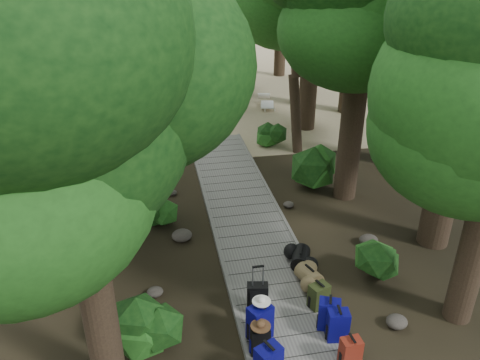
{
  "coord_description": "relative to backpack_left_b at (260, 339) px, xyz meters",
  "views": [
    {
      "loc": [
        -2.25,
        -9.73,
        6.64
      ],
      "look_at": [
        -0.09,
        1.36,
        1.0
      ],
      "focal_mm": 35.0,
      "sensor_mm": 36.0,
      "label": 1
    }
  ],
  "objects": [
    {
      "name": "ground",
      "position": [
        0.72,
        3.76,
        -0.43
      ],
      "size": [
        120.0,
        120.0,
        0.0
      ],
      "primitive_type": "plane",
      "color": "#2D2416",
      "rests_on": "ground"
    },
    {
      "name": "sand_beach",
      "position": [
        0.72,
        19.76,
        -0.42
      ],
      "size": [
        40.0,
        22.0,
        0.02
      ],
      "primitive_type": "cube",
      "color": "tan",
      "rests_on": "ground"
    },
    {
      "name": "boardwalk",
      "position": [
        0.72,
        4.76,
        -0.37
      ],
      "size": [
        2.0,
        12.0,
        0.12
      ],
      "primitive_type": "cube",
      "color": "slate",
      "rests_on": "ground"
    },
    {
      "name": "backpack_left_b",
      "position": [
        0.0,
        0.0,
        0.0
      ],
      "size": [
        0.34,
        0.25,
        0.62
      ],
      "primitive_type": null,
      "rotation": [
        0.0,
        0.0,
        -0.03
      ],
      "color": "black",
      "rests_on": "boardwalk"
    },
    {
      "name": "backpack_left_c",
      "position": [
        0.08,
        0.34,
        0.09
      ],
      "size": [
        0.52,
        0.47,
        0.8
      ],
      "primitive_type": null,
      "rotation": [
        0.0,
        0.0,
        0.47
      ],
      "color": "#0A096D",
      "rests_on": "boardwalk"
    },
    {
      "name": "backpack_right_a",
      "position": [
        1.46,
        -0.57,
        -0.0
      ],
      "size": [
        0.36,
        0.26,
        0.62
      ],
      "primitive_type": null,
      "rotation": [
        0.0,
        0.0,
        0.06
      ],
      "color": "maroon",
      "rests_on": "boardwalk"
    },
    {
      "name": "backpack_right_b",
      "position": [
        1.47,
        0.04,
        0.04
      ],
      "size": [
        0.42,
        0.32,
        0.69
      ],
      "primitive_type": null,
      "rotation": [
        0.0,
        0.0,
        -0.15
      ],
      "color": "#0A096D",
      "rests_on": "boardwalk"
    },
    {
      "name": "backpack_right_c",
      "position": [
        1.42,
        0.35,
        0.03
      ],
      "size": [
        0.48,
        0.41,
        0.68
      ],
      "primitive_type": null,
      "rotation": [
        0.0,
        0.0,
        -0.39
      ],
      "color": "#0A096D",
      "rests_on": "boardwalk"
    },
    {
      "name": "backpack_right_d",
      "position": [
        1.43,
        0.94,
        -0.02
      ],
      "size": [
        0.45,
        0.39,
        0.58
      ],
      "primitive_type": null,
      "rotation": [
        0.0,
        0.0,
        0.37
      ],
      "color": "#2C3613",
      "rests_on": "boardwalk"
    },
    {
      "name": "duffel_right_khaki",
      "position": [
        1.47,
        1.66,
        -0.12
      ],
      "size": [
        0.55,
        0.67,
        0.38
      ],
      "primitive_type": null,
      "rotation": [
        0.0,
        0.0,
        0.33
      ],
      "color": "brown",
      "rests_on": "boardwalk"
    },
    {
      "name": "duffel_right_black",
      "position": [
        1.49,
        2.31,
        -0.11
      ],
      "size": [
        0.61,
        0.73,
        0.39
      ],
      "primitive_type": null,
      "rotation": [
        0.0,
        0.0,
        -0.41
      ],
      "color": "black",
      "rests_on": "boardwalk"
    },
    {
      "name": "suitcase_on_boardwalk",
      "position": [
        0.19,
        1.05,
        0.01
      ],
      "size": [
        0.44,
        0.3,
        0.64
      ],
      "primitive_type": null,
      "rotation": [
        0.0,
        0.0,
        -0.18
      ],
      "color": "black",
      "rests_on": "boardwalk"
    },
    {
      "name": "lone_suitcase_on_sand",
      "position": [
        1.11,
        11.87,
        -0.1
      ],
      "size": [
        0.41,
        0.27,
        0.61
      ],
      "primitive_type": null,
      "rotation": [
        0.0,
        0.0,
        0.12
      ],
      "color": "black",
      "rests_on": "sand_beach"
    },
    {
      "name": "hat_brown",
      "position": [
        -0.0,
        -0.02,
        0.36
      ],
      "size": [
        0.36,
        0.36,
        0.11
      ],
      "primitive_type": null,
      "color": "#51351E",
      "rests_on": "backpack_left_b"
    },
    {
      "name": "hat_white",
      "position": [
        0.11,
        0.4,
        0.54
      ],
      "size": [
        0.34,
        0.34,
        0.11
      ],
      "primitive_type": null,
      "color": "silver",
      "rests_on": "backpack_left_c"
    },
    {
      "name": "kayak",
      "position": [
        -1.97,
        14.76,
        -0.23
      ],
      "size": [
        0.94,
        3.62,
        0.36
      ],
      "primitive_type": "ellipsoid",
      "rotation": [
        0.0,
        0.0,
        -0.04
      ],
      "color": "#A4120E",
      "rests_on": "sand_beach"
    },
    {
      "name": "sun_lounger",
      "position": [
        3.66,
        14.06,
        -0.13
      ],
      "size": [
        0.96,
        1.84,
        0.57
      ],
      "primitive_type": null,
      "rotation": [
        0.0,
        0.0,
        -0.24
      ],
      "color": "silver",
      "rests_on": "sand_beach"
    },
    {
      "name": "tree_right_b",
      "position": [
        5.1,
        2.76,
        4.92
      ],
      "size": [
        5.99,
        5.99,
        10.69
      ],
      "primitive_type": null,
      "color": "black",
      "rests_on": "ground"
    },
    {
      "name": "tree_right_c",
      "position": [
        3.87,
        5.48,
        4.21
      ],
      "size": [
        5.36,
        5.36,
        9.27
      ],
      "primitive_type": null,
      "color": "black",
      "rests_on": "ground"
    },
    {
      "name": "tree_left_a",
      "position": [
        -2.6,
        -0.1,
        3.4
      ],
      "size": [
        4.6,
        4.6,
        7.67
      ],
      "primitive_type": null,
      "color": "black",
      "rests_on": "ground"
    },
    {
      "name": "tree_left_b",
      "position": [
        -3.65,
        2.73,
        3.51
      ],
      "size": [
        4.38,
        4.38,
        7.88
      ],
      "primitive_type": null,
      "color": "black",
      "rests_on": "ground"
    },
    {
      "name": "tree_left_c",
      "position": [
        -3.42,
        6.89,
        3.11
      ],
      "size": [
        4.07,
        4.07,
        7.08
      ],
      "primitive_type": null,
      "color": "black",
      "rests_on": "ground"
    },
    {
      "name": "tree_back_d",
      "position": [
        -4.28,
        17.62,
        3.12
      ],
      "size": [
        4.26,
        4.26,
        7.1
      ],
      "primitive_type": null,
      "color": "black",
      "rests_on": "ground"
    },
    {
      "name": "palm_right_a",
      "position": [
        3.64,
        9.19,
        3.69
      ],
      "size": [
        4.83,
        4.83,
        8.24
      ],
      "primitive_type": null,
      "color": "#173C10",
      "rests_on": "ground"
    },
    {
      "name": "palm_right_b",
      "position": [
        5.29,
        15.1,
        3.53
      ],
      "size": [
        4.1,
        4.1,
        7.92
      ],
      "primitive_type": null,
      "color": "#173C10",
      "rests_on": "ground"
    },
    {
      "name": "palm_right_c",
      "position": [
        3.02,
        16.92,
        3.52
      ],
      "size": [
        4.97,
        4.97,
        7.91
      ],
      "primitive_type": null,
      "color": "#173C10",
      "rests_on": "ground"
    },
    {
      "name": "palm_left_a",
      "position": [
        -4.04,
        10.07,
        2.79
      ],
      "size": [
        4.05,
        4.05,
        6.44
      ],
      "primitive_type": null,
      "color": "#173C10",
      "rests_on": "ground"
    },
    {
      "name": "rock_left_b",
      "position": [
        -1.8,
        2.03,
        -0.33
      ],
      "size": [
        0.35,
        0.31,
        0.19
      ],
      "primitive_type": null,
      "color": "#4C473F",
      "rests_on": "ground"
    },
    {
      "name": "rock_left_c",
      "position": [
        -1.07,
        4.03,
        -0.29
      ],
      "size": [
        0.51,
        0.46,
        0.28
      ],
      "primitive_type": null,
      "color": "#4C473F",
      "rests_on": "ground"
    },
    {
      "name": "rock_left_d",
      "position": [
        -1.15,
        6.49,
        -0.35
      ],
      "size": [
        0.27,
        0.25,
        0.15
      ],
      "primitive_type": null,
      "color": "#4C473F",
      "rests_on": "ground"
    },
    {
      "name": "rock_right_a",
      "position": [
        2.79,
        0.22,
        -0.31
      ],
      "size": [
        0.42,
        0.38,
        0.23
      ],
      "primitive_type": null,
      "color": "#4C473F",
      "rests_on": "ground"
    },
    {
      "name": "rock_right_b",
      "position": [
        3.47,
        2.94,
        -0.3
      ],
      "size": [
        0.47,
        0.42,
        0.26
      ],
      "primitive_type": null,
      "color": "#4C473F",
      "rests_on": "ground"
    },
    {
      "name": "rock_right_c",
      "position": [
        2.05,
        5.13,
        -0.35
      ],
      "size": [
        0.3,
        0.27,
        0.17
      ],
      "primitive_type": null,
      "color": "#4C473F",
      "rests_on": "ground"
    },
    {
      "name": "rock_right_d",
      "position": [
        3.67,
        7.39,
        -0.26
      ],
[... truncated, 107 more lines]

